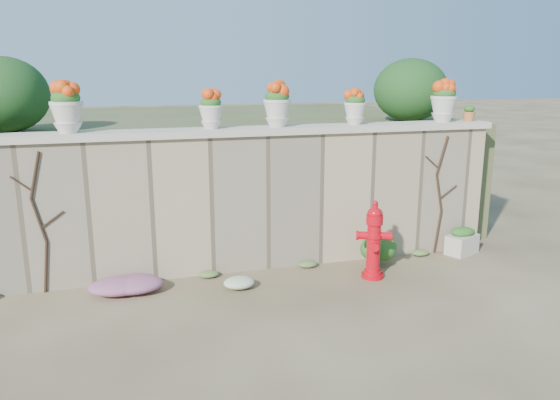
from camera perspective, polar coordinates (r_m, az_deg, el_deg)
name	(u,v)px	position (r m, az deg, el deg)	size (l,w,h in m)	color
ground	(270,318)	(6.72, -1.09, -12.22)	(80.00, 80.00, 0.00)	brown
stone_wall	(238,203)	(8.04, -4.42, -0.30)	(8.00, 0.40, 2.00)	tan
wall_cap	(237,131)	(7.85, -4.56, 7.16)	(8.10, 0.52, 0.10)	beige
raised_fill	(206,166)	(11.12, -7.76, 3.51)	(9.00, 6.00, 2.00)	#384C23
back_shrub_left	(3,95)	(9.01, -26.97, 9.77)	(1.30, 1.30, 1.10)	#143814
back_shrub_right	(411,90)	(10.14, 13.48, 11.12)	(1.30, 1.30, 1.10)	#143814
vine_left	(40,221)	(7.76, -23.80, -2.02)	(0.60, 0.04, 1.91)	black
vine_right	(440,193)	(9.04, 16.35, 0.68)	(0.60, 0.04, 1.91)	black
fire_hydrant	(374,240)	(7.84, 9.77, -4.11)	(0.49, 0.35, 1.13)	red
planter_box	(462,241)	(9.31, 18.50, -4.12)	(0.61, 0.50, 0.44)	beige
green_shrub	(376,246)	(8.42, 9.98, -4.75)	(0.64, 0.58, 0.61)	#1E5119
magenta_clump	(126,282)	(7.67, -15.76, -8.28)	(1.01, 0.67, 0.27)	#CB28A8
white_flowers	(240,280)	(7.58, -4.17, -8.34)	(0.55, 0.44, 0.20)	white
urn_pot_1	(67,108)	(7.70, -21.41, 8.96)	(0.42, 0.42, 0.66)	beige
urn_pot_2	(211,110)	(7.76, -7.23, 9.32)	(0.34, 0.34, 0.53)	beige
urn_pot_3	(277,105)	(7.96, -0.29, 9.90)	(0.40, 0.40, 0.63)	beige
urn_pot_4	(355,107)	(8.37, 7.85, 9.61)	(0.34, 0.34, 0.53)	beige
urn_pot_5	(444,101)	(9.08, 16.74, 9.85)	(0.41, 0.41, 0.65)	beige
terracotta_pot	(469,114)	(9.36, 19.14, 8.50)	(0.20, 0.20, 0.24)	#AF6435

